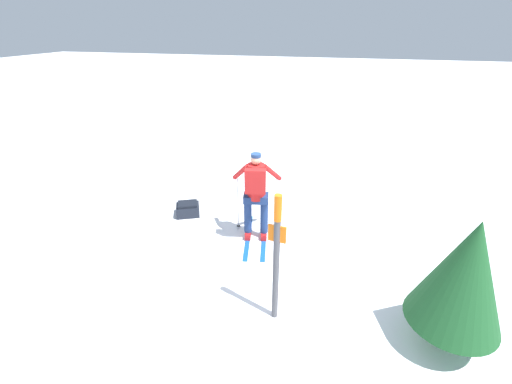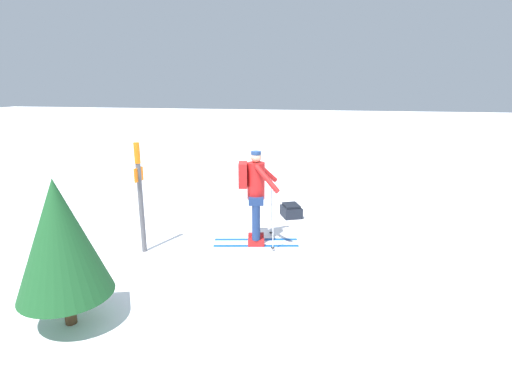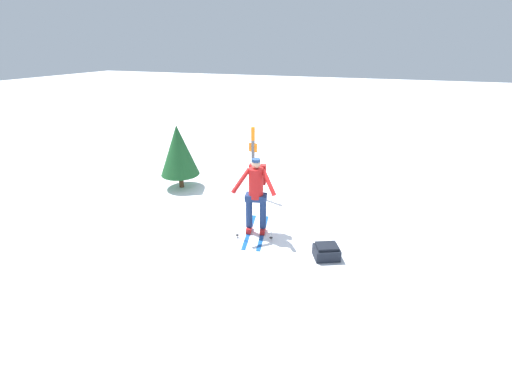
% 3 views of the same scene
% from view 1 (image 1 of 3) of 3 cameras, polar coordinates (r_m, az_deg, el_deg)
% --- Properties ---
extents(ground_plane, '(80.00, 80.00, 0.00)m').
position_cam_1_polar(ground_plane, '(6.34, 2.31, -10.56)').
color(ground_plane, white).
extents(skier, '(0.96, 1.63, 1.75)m').
position_cam_1_polar(skier, '(6.31, -0.01, 0.01)').
color(skier, '#144C9E').
rests_on(skier, ground_plane).
extents(dropped_backpack, '(0.61, 0.56, 0.29)m').
position_cam_1_polar(dropped_backpack, '(7.66, -11.30, -2.81)').
color(dropped_backpack, black).
rests_on(dropped_backpack, ground_plane).
extents(trail_marker, '(0.24, 0.10, 1.96)m').
position_cam_1_polar(trail_marker, '(4.52, 3.45, -9.68)').
color(trail_marker, '#4C4C51').
rests_on(trail_marker, ground_plane).
extents(pine_tree, '(1.13, 1.13, 1.88)m').
position_cam_1_polar(pine_tree, '(4.85, 31.45, -11.59)').
color(pine_tree, '#4C331E').
rests_on(pine_tree, ground_plane).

